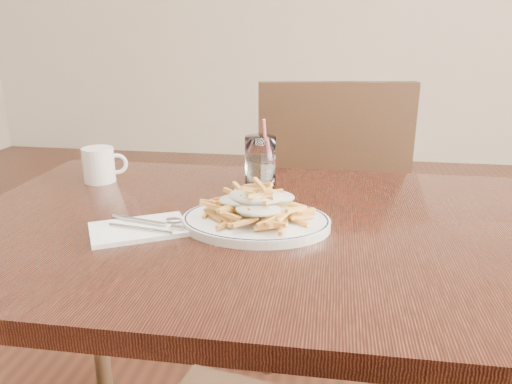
% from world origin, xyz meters
% --- Properties ---
extents(table, '(1.20, 0.80, 0.75)m').
position_xyz_m(table, '(0.00, 0.00, 0.67)').
color(table, black).
rests_on(table, ground).
extents(chair_far, '(0.52, 0.52, 0.97)m').
position_xyz_m(chair_far, '(0.14, 0.64, 0.55)').
color(chair_far, black).
rests_on(chair_far, ground).
extents(fries_plate, '(0.32, 0.29, 0.02)m').
position_xyz_m(fries_plate, '(0.01, -0.03, 0.76)').
color(fries_plate, white).
rests_on(fries_plate, table).
extents(loaded_fries, '(0.20, 0.16, 0.06)m').
position_xyz_m(loaded_fries, '(0.01, -0.03, 0.80)').
color(loaded_fries, gold).
rests_on(loaded_fries, fries_plate).
extents(napkin, '(0.21, 0.19, 0.01)m').
position_xyz_m(napkin, '(-0.20, -0.08, 0.75)').
color(napkin, white).
rests_on(napkin, table).
extents(cutlery, '(0.17, 0.08, 0.01)m').
position_xyz_m(cutlery, '(-0.21, -0.08, 0.76)').
color(cutlery, silver).
rests_on(cutlery, napkin).
extents(water_glass, '(0.07, 0.07, 0.16)m').
position_xyz_m(water_glass, '(-0.02, 0.24, 0.80)').
color(water_glass, white).
rests_on(water_glass, table).
extents(coffee_mug, '(0.11, 0.08, 0.09)m').
position_xyz_m(coffee_mug, '(-0.42, 0.21, 0.79)').
color(coffee_mug, white).
rests_on(coffee_mug, table).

